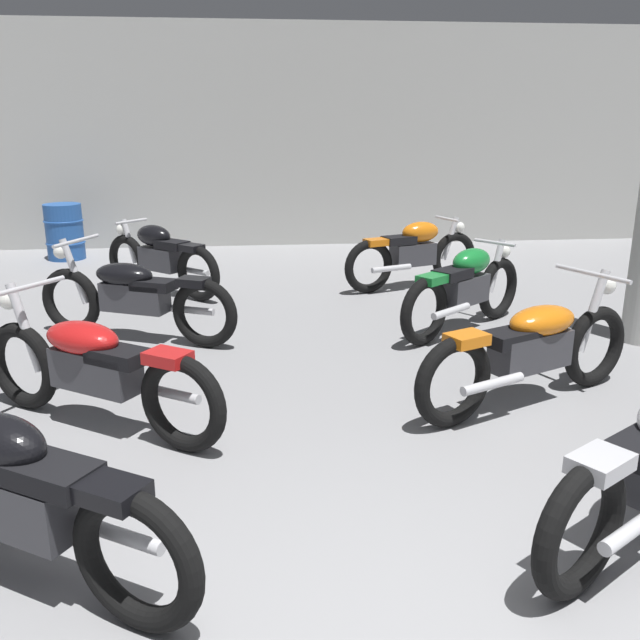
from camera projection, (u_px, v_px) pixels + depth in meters
back_wall at (280, 137)px, 11.27m from camera, size 13.20×0.24×3.60m
motorcycle_left_row_0 at (20, 497)px, 3.06m from camera, size 1.74×1.12×0.88m
motorcycle_left_row_1 at (94, 367)px, 4.68m from camera, size 1.87×1.29×0.97m
motorcycle_left_row_2 at (134, 295)px, 6.57m from camera, size 2.03×1.05×0.97m
motorcycle_left_row_3 at (160, 257)px, 8.35m from camera, size 1.54×1.39×0.88m
motorcycle_right_row_1 at (532, 348)px, 5.06m from camera, size 2.02×1.08×0.97m
motorcycle_right_row_2 at (465, 287)px, 6.85m from camera, size 1.62×1.30×0.88m
motorcycle_right_row_3 at (414, 252)px, 8.63m from camera, size 1.89×0.80×0.88m
oil_drum at (65, 232)px, 10.40m from camera, size 0.59×0.59×0.85m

